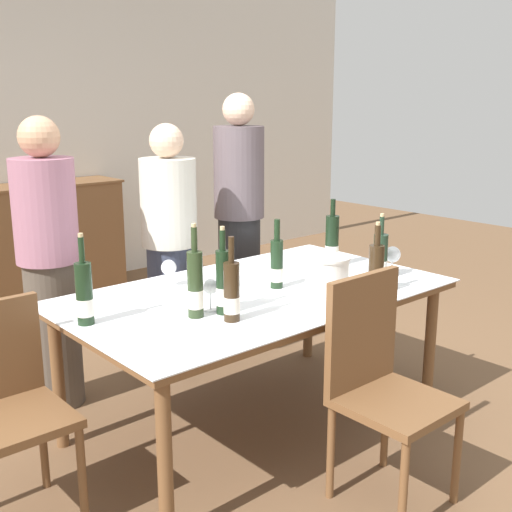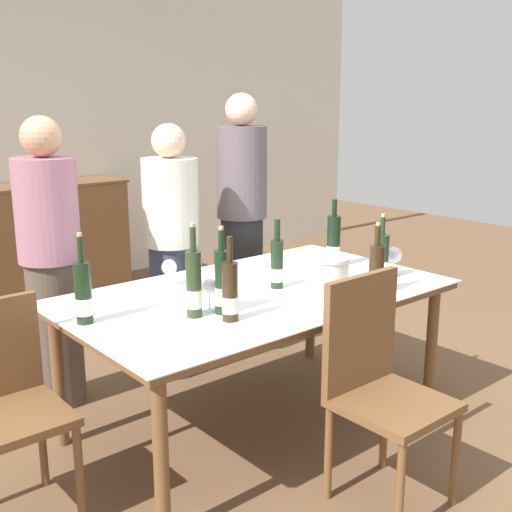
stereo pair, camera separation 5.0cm
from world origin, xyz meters
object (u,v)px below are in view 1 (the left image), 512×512
object	(u,v)px
chair_left_end	(2,399)
chair_near_front	(380,375)
wine_bottle_3	(223,283)
person_host	(49,266)
wine_bottle_0	(277,264)
wine_bottle_4	(195,286)
sideboard_cabinet	(47,240)
wine_glass_2	(393,255)
dining_table	(256,302)
person_guest_left	(170,254)
wine_bottle_7	(376,270)
wine_glass_1	(169,268)
person_guest_right	(239,224)
ice_bucket	(327,274)
wine_glass_0	(210,288)
wine_bottle_6	(232,293)
wine_bottle_1	(380,258)
wine_bottle_5	(84,295)
wine_bottle_2	(332,243)

from	to	relation	value
chair_left_end	chair_near_front	bearing A→B (deg)	-34.59
wine_bottle_3	person_host	xyz separation A→B (m)	(-0.33, 1.07, -0.08)
wine_bottle_0	wine_bottle_4	bearing A→B (deg)	-170.80
sideboard_cabinet	wine_glass_2	size ratio (longest dim) A/B	8.12
dining_table	person_host	bearing A→B (deg)	126.23
wine_bottle_3	person_guest_left	distance (m)	1.07
wine_bottle_7	wine_glass_1	size ratio (longest dim) A/B	2.60
dining_table	wine_glass_1	bearing A→B (deg)	127.70
wine_bottle_7	chair_near_front	bearing A→B (deg)	-138.45
wine_bottle_7	wine_glass_2	bearing A→B (deg)	24.81
person_guest_right	wine_bottle_4	bearing A→B (deg)	-137.02
ice_bucket	wine_glass_0	world-z (taller)	ice_bucket
wine_glass_1	wine_glass_2	size ratio (longest dim) A/B	0.87
ice_bucket	person_guest_left	distance (m)	1.12
person_host	wine_bottle_4	bearing A→B (deg)	-78.13
wine_bottle_6	wine_glass_0	world-z (taller)	wine_bottle_6
ice_bucket	wine_bottle_1	xyz separation A→B (m)	(0.42, 0.01, 0.01)
dining_table	wine_bottle_5	world-z (taller)	wine_bottle_5
wine_glass_1	wine_bottle_5	bearing A→B (deg)	-157.56
wine_bottle_2	person_guest_right	distance (m)	0.83
wine_bottle_2	wine_bottle_6	world-z (taller)	wine_bottle_2
wine_bottle_7	chair_left_end	size ratio (longest dim) A/B	0.40
dining_table	person_guest_left	bearing A→B (deg)	86.66
ice_bucket	wine_bottle_1	distance (m)	0.42
wine_glass_2	person_host	world-z (taller)	person_host
wine_bottle_1	wine_bottle_5	world-z (taller)	wine_bottle_5
wine_glass_1	chair_near_front	distance (m)	1.21
ice_bucket	wine_bottle_7	size ratio (longest dim) A/B	0.62
wine_bottle_0	wine_bottle_4	distance (m)	0.58
chair_near_front	wine_bottle_2	bearing A→B (deg)	53.41
wine_bottle_1	wine_glass_1	size ratio (longest dim) A/B	2.55
wine_bottle_2	wine_bottle_7	distance (m)	0.54
wine_bottle_1	person_guest_left	xyz separation A→B (m)	(-0.60, 1.10, -0.08)
ice_bucket	person_host	size ratio (longest dim) A/B	0.14
wine_bottle_0	wine_bottle_7	size ratio (longest dim) A/B	0.98
ice_bucket	person_guest_right	xyz separation A→B (m)	(0.42, 1.18, 0.02)
sideboard_cabinet	dining_table	distance (m)	2.91
wine_bottle_3	chair_near_front	size ratio (longest dim) A/B	0.42
person_guest_left	person_guest_right	distance (m)	0.61
wine_bottle_7	wine_glass_0	bearing A→B (deg)	156.84
dining_table	wine_glass_2	world-z (taller)	wine_glass_2
dining_table	ice_bucket	distance (m)	0.38
wine_bottle_5	wine_glass_1	bearing A→B (deg)	22.44
wine_bottle_4	wine_bottle_6	world-z (taller)	wine_bottle_4
wine_glass_0	person_host	world-z (taller)	person_host
wine_bottle_0	person_guest_right	distance (m)	1.07
wine_bottle_5	person_host	bearing A→B (deg)	76.57
dining_table	wine_bottle_5	distance (m)	0.89
wine_bottle_0	person_host	xyz separation A→B (m)	(-0.79, 0.94, -0.06)
wine_bottle_3	wine_glass_2	world-z (taller)	wine_bottle_3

